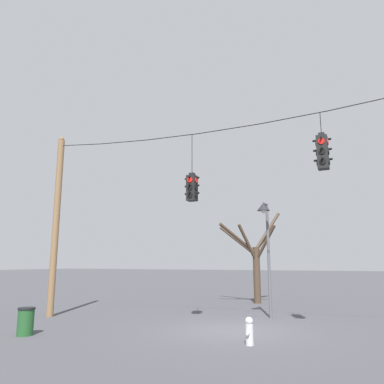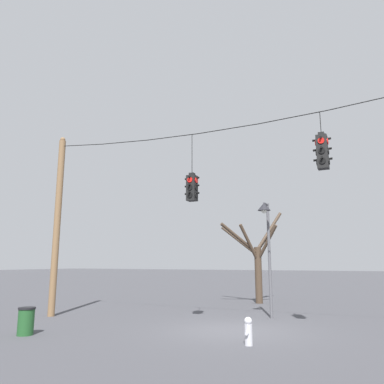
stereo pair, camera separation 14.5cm
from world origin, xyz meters
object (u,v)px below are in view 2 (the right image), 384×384
bare_tree (256,257)px  trash_bin (26,321)px  traffic_light_over_intersection (322,152)px  utility_pole_left (57,223)px  fire_hydrant (248,331)px  street_lamp (266,227)px  traffic_light_near_left_pole (192,188)px

bare_tree → trash_bin: bare_tree is taller
traffic_light_over_intersection → utility_pole_left: bearing=-180.0°
fire_hydrant → street_lamp: bearing=97.9°
utility_pole_left → fire_hydrant: (9.26, -1.84, -3.58)m
fire_hydrant → trash_bin: size_ratio=0.89×
trash_bin → traffic_light_over_intersection: bearing=21.4°
fire_hydrant → utility_pole_left: bearing=168.8°
traffic_light_near_left_pole → trash_bin: size_ratio=3.05×
traffic_light_near_left_pole → fire_hydrant: 5.61m
traffic_light_over_intersection → fire_hydrant: size_ratio=2.57×
traffic_light_over_intersection → street_lamp: bearing=131.2°
street_lamp → fire_hydrant: street_lamp is taller
bare_tree → trash_bin: (-3.98, -12.28, -2.13)m
utility_pole_left → traffic_light_over_intersection: bearing=0.0°
utility_pole_left → bare_tree: size_ratio=1.52×
traffic_light_near_left_pole → bare_tree: 9.15m
traffic_light_over_intersection → fire_hydrant: traffic_light_over_intersection is taller
traffic_light_near_left_pole → traffic_light_over_intersection: (4.68, 0.00, 0.78)m
traffic_light_near_left_pole → street_lamp: size_ratio=0.54×
traffic_light_over_intersection → fire_hydrant: 6.05m
bare_tree → fire_hydrant: bearing=-75.3°
traffic_light_over_intersection → street_lamp: size_ratio=0.41×
bare_tree → trash_bin: bearing=-108.0°
traffic_light_near_left_pole → street_lamp: 3.91m
utility_pole_left → street_lamp: 9.14m
street_lamp → fire_hydrant: bearing=-82.1°
street_lamp → trash_bin: 9.55m
utility_pole_left → street_lamp: bearing=20.1°
utility_pole_left → bare_tree: bearing=53.7°
traffic_light_near_left_pole → traffic_light_over_intersection: traffic_light_over_intersection is taller
utility_pole_left → street_lamp: (8.58, 3.15, -0.26)m
utility_pole_left → trash_bin: (2.50, -3.46, -3.53)m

